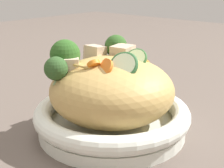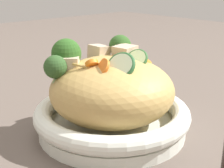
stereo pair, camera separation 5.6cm
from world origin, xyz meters
TOP-DOWN VIEW (x-y plane):
  - ground_plane at (0.00, 0.00)m, footprint 3.00×3.00m
  - serving_bowl at (0.00, 0.00)m, footprint 0.28×0.28m
  - noodle_heap at (-0.00, 0.00)m, footprint 0.22×0.22m
  - broccoli_florets at (-0.02, 0.05)m, footprint 0.19×0.08m
  - carrot_coins at (-0.02, 0.00)m, footprint 0.14×0.13m
  - zucchini_slices at (0.00, -0.03)m, footprint 0.10×0.07m
  - chicken_chunks at (0.02, 0.03)m, footprint 0.15×0.10m

SIDE VIEW (x-z plane):
  - ground_plane at x=0.00m, z-range 0.00..0.00m
  - serving_bowl at x=0.00m, z-range 0.00..0.05m
  - noodle_heap at x=0.00m, z-range 0.02..0.14m
  - carrot_coins at x=-0.02m, z-range 0.10..0.15m
  - chicken_chunks at x=0.02m, z-range 0.11..0.15m
  - zucchini_slices at x=0.00m, z-range 0.11..0.15m
  - broccoli_florets at x=-0.02m, z-range 0.10..0.17m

